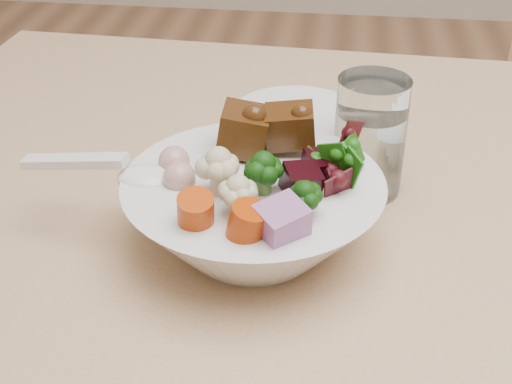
% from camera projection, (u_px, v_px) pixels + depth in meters
% --- Properties ---
extents(food_bowl, '(0.24, 0.24, 0.13)m').
position_uv_depth(food_bowl, '(256.00, 208.00, 0.66)').
color(food_bowl, white).
rests_on(food_bowl, dining_table).
extents(soup_spoon, '(0.15, 0.05, 0.03)m').
position_uv_depth(soup_spoon, '(128.00, 174.00, 0.65)').
color(soup_spoon, white).
rests_on(soup_spoon, food_bowl).
extents(water_glass, '(0.07, 0.07, 0.13)m').
position_uv_depth(water_glass, '(369.00, 141.00, 0.73)').
color(water_glass, white).
rests_on(water_glass, dining_table).
extents(side_bowl, '(0.15, 0.15, 0.05)m').
position_uv_depth(side_bowl, '(296.00, 133.00, 0.82)').
color(side_bowl, white).
rests_on(side_bowl, dining_table).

